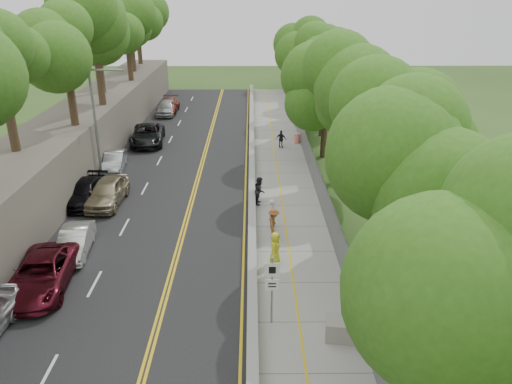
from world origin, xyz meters
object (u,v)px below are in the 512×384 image
at_px(car_1, 75,242).
at_px(streetlight, 98,117).
at_px(concrete_block, 341,329).
at_px(painter_0, 275,248).
at_px(person_far, 281,139).
at_px(construction_barrel, 297,138).
at_px(car_2, 42,274).
at_px(signpost, 272,283).

bearing_deg(car_1, streetlight, 91.79).
bearing_deg(car_1, concrete_block, -34.29).
bearing_deg(car_1, painter_0, -11.93).
bearing_deg(person_far, construction_barrel, -116.17).
bearing_deg(person_far, concrete_block, 114.36).
distance_m(construction_barrel, car_1, 23.83).
bearing_deg(construction_barrel, person_far, -138.31).
xyz_separation_m(concrete_block, car_2, (-13.22, 3.68, 0.33)).
xyz_separation_m(streetlight, person_far, (13.26, 7.39, -3.82)).
bearing_deg(streetlight, signpost, -55.92).
bearing_deg(streetlight, car_2, -85.93).
distance_m(streetlight, concrete_block, 23.33).
bearing_deg(construction_barrel, car_2, -120.80).
bearing_deg(car_2, signpost, -18.95).
relative_size(car_1, car_2, 0.74).
height_order(signpost, person_far, signpost).
bearing_deg(painter_0, signpost, -172.03).
height_order(signpost, car_1, signpost).
bearing_deg(person_far, car_1, 79.49).
relative_size(concrete_block, painter_0, 0.73).
xyz_separation_m(signpost, painter_0, (0.36, 4.85, -1.06)).
distance_m(signpost, construction_barrel, 25.99).
distance_m(construction_barrel, concrete_block, 26.73).
height_order(signpost, car_2, signpost).
distance_m(streetlight, car_1, 11.80).
bearing_deg(signpost, concrete_block, -19.83).
bearing_deg(signpost, painter_0, 85.78).
distance_m(streetlight, painter_0, 17.40).
bearing_deg(person_far, signpost, 108.04).
relative_size(signpost, concrete_block, 2.50).
xyz_separation_m(construction_barrel, concrete_block, (-0.52, -26.73, -0.03)).
bearing_deg(person_far, car_2, 82.73).
height_order(car_2, person_far, person_far).
bearing_deg(signpost, car_2, 165.61).
xyz_separation_m(construction_barrel, person_far, (-1.50, -1.34, 0.32)).
bearing_deg(concrete_block, construction_barrel, 88.89).
relative_size(streetlight, signpost, 2.58).
height_order(car_1, person_far, person_far).
xyz_separation_m(signpost, car_1, (-10.06, 5.98, -1.26)).
distance_m(construction_barrel, person_far, 2.03).
bearing_deg(concrete_block, signpost, 160.17).
relative_size(signpost, construction_barrel, 3.51).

